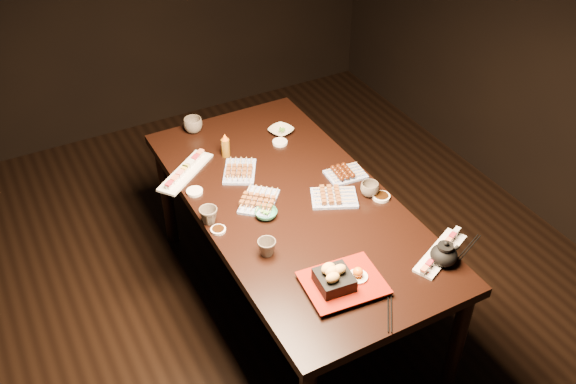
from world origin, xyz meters
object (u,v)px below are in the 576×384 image
object	(u,v)px
teapot	(444,253)
teacup_far_left	(209,216)
yakitori_plate_left	(240,168)
sushi_platter_near	(441,251)
sushi_platter_far	(185,170)
yakitori_plate_center	(259,198)
tempura_tray	(344,276)
teacup_mid_right	(370,189)
teacup_far_right	(193,125)
yakitori_plate_right	(334,195)
condiment_bottle	(225,145)
teacup_near_left	(267,248)
dining_table	(293,257)
edamame_bowl_green	(266,214)
edamame_bowl_cream	(281,131)

from	to	relation	value
teapot	teacup_far_left	bearing A→B (deg)	137.09
yakitori_plate_left	sushi_platter_near	bearing A→B (deg)	-122.05
sushi_platter_far	yakitori_plate_center	bearing A→B (deg)	82.30
tempura_tray	sushi_platter_near	bearing A→B (deg)	1.04
sushi_platter_near	sushi_platter_far	distance (m)	1.33
teacup_mid_right	yakitori_plate_left	bearing A→B (deg)	135.78
teacup_mid_right	teacup_far_left	distance (m)	0.79
sushi_platter_far	tempura_tray	bearing A→B (deg)	67.79
yakitori_plate_left	teacup_far_right	xyz separation A→B (m)	(-0.06, 0.48, 0.01)
yakitori_plate_right	condiment_bottle	distance (m)	0.67
condiment_bottle	teapot	bearing A→B (deg)	-67.34
sushi_platter_far	sushi_platter_near	bearing A→B (deg)	87.57
teacup_far_left	teacup_far_right	size ratio (longest dim) A/B	0.82
sushi_platter_near	teacup_far_right	xyz separation A→B (m)	(-0.58, 1.44, 0.02)
yakitori_plate_right	teacup_near_left	size ratio (longest dim) A/B	2.67
dining_table	yakitori_plate_center	bearing A→B (deg)	141.22
condiment_bottle	teacup_near_left	bearing A→B (deg)	-100.88
edamame_bowl_green	teacup_far_left	xyz separation A→B (m)	(-0.25, 0.09, 0.02)
teacup_mid_right	teacup_near_left	bearing A→B (deg)	-167.74
sushi_platter_near	condiment_bottle	distance (m)	1.25
yakitori_plate_center	teacup_far_left	world-z (taller)	teacup_far_left
sushi_platter_near	sushi_platter_far	bearing A→B (deg)	100.65
condiment_bottle	teacup_mid_right	bearing A→B (deg)	-53.16
yakitori_plate_right	teacup_mid_right	size ratio (longest dim) A/B	2.45
yakitori_plate_left	teacup_far_right	world-z (taller)	teacup_far_right
teacup_far_left	condiment_bottle	world-z (taller)	condiment_bottle
teacup_far_right	tempura_tray	bearing A→B (deg)	-85.74
teacup_mid_right	yakitori_plate_right	bearing A→B (deg)	162.39
teacup_far_left	condiment_bottle	distance (m)	0.54
edamame_bowl_cream	teacup_mid_right	bearing A→B (deg)	-80.10
sushi_platter_near	tempura_tray	size ratio (longest dim) A/B	1.04
sushi_platter_far	yakitori_plate_center	distance (m)	0.45
teacup_far_right	condiment_bottle	xyz separation A→B (m)	(0.06, -0.30, 0.03)
sushi_platter_near	edamame_bowl_cream	size ratio (longest dim) A/B	2.65
sushi_platter_near	edamame_bowl_green	world-z (taller)	sushi_platter_near
teacup_far_left	teacup_far_right	world-z (taller)	teacup_far_right
dining_table	yakitori_plate_right	size ratio (longest dim) A/B	8.16
sushi_platter_far	tempura_tray	xyz separation A→B (m)	(0.29, -1.05, 0.04)
yakitori_plate_right	teacup_far_left	world-z (taller)	teacup_far_left
tempura_tray	teacup_far_left	xyz separation A→B (m)	(-0.33, 0.64, -0.02)
sushi_platter_far	edamame_bowl_green	world-z (taller)	sushi_platter_far
dining_table	sushi_platter_far	world-z (taller)	sushi_platter_far
sushi_platter_far	teacup_mid_right	xyz separation A→B (m)	(0.73, -0.59, 0.01)
teacup_far_right	condiment_bottle	distance (m)	0.31
yakitori_plate_left	edamame_bowl_green	size ratio (longest dim) A/B	2.00
yakitori_plate_left	yakitori_plate_center	bearing A→B (deg)	-154.97
yakitori_plate_center	edamame_bowl_green	world-z (taller)	yakitori_plate_center
dining_table	teacup_far_right	distance (m)	0.93
teacup_far_left	condiment_bottle	bearing A→B (deg)	57.81
dining_table	tempura_tray	xyz separation A→B (m)	(-0.09, -0.60, 0.43)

